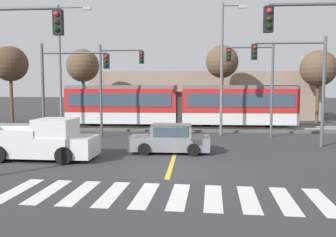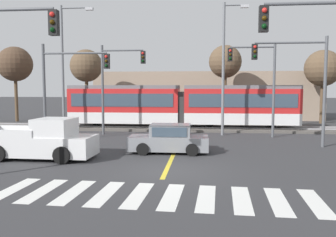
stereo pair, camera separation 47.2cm
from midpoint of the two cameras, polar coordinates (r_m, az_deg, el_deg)
ground_plane at (r=15.05m, az=0.62°, el=-8.34°), size 200.00×200.00×0.00m
track_bed at (r=29.32m, az=3.18°, el=-1.55°), size 120.00×4.00×0.18m
rail_near at (r=28.59m, az=3.11°, el=-1.44°), size 120.00×0.08×0.10m
rail_far at (r=30.02m, az=3.24°, el=-1.13°), size 120.00×0.08×0.10m
light_rail_tram at (r=29.16m, az=2.72°, el=2.28°), size 18.50×2.64×3.43m
crosswalk_stripe_0 at (r=13.42m, az=-22.66°, el=-10.41°), size 0.68×2.82×0.01m
crosswalk_stripe_1 at (r=12.90m, az=-18.39°, el=-10.90°), size 0.68×2.82×0.01m
crosswalk_stripe_2 at (r=12.46m, az=-13.78°, el=-11.36°), size 0.68×2.82×0.01m
crosswalk_stripe_3 at (r=12.10m, az=-8.84°, el=-11.77°), size 0.68×2.82×0.01m
crosswalk_stripe_4 at (r=11.83m, az=-3.63°, el=-12.11°), size 0.68×2.82×0.01m
crosswalk_stripe_5 at (r=11.66m, az=1.80°, el=-12.36°), size 0.68×2.82×0.01m
crosswalk_stripe_6 at (r=11.59m, az=7.34°, el=-12.51°), size 0.68×2.82×0.01m
crosswalk_stripe_7 at (r=11.63m, az=12.89°, el=-12.54°), size 0.68×2.82×0.01m
crosswalk_stripe_8 at (r=11.77m, az=18.37°, el=-12.46°), size 0.68×2.82×0.01m
crosswalk_stripe_9 at (r=12.01m, az=23.66°, el=-12.28°), size 0.68×2.82×0.01m
lane_centre_line at (r=20.45m, az=2.02°, el=-4.73°), size 0.20×13.97×0.01m
sedan_crossing at (r=18.89m, az=0.86°, el=-3.41°), size 4.23×1.98×1.52m
pickup_truck at (r=18.27m, az=-18.87°, el=-3.53°), size 5.45×2.34×1.98m
traffic_light_far_right at (r=25.36m, az=14.91°, el=6.75°), size 3.25×0.38×6.51m
traffic_light_near_right at (r=13.80m, az=25.60°, el=8.54°), size 3.75×0.38×6.73m
traffic_light_far_left at (r=26.07m, az=-7.79°, el=6.72°), size 3.25×0.38×6.48m
traffic_light_mid_left at (r=22.74m, az=-15.43°, el=6.22°), size 4.25×0.38×6.12m
traffic_light_mid_right at (r=22.01m, az=21.02°, el=6.78°), size 4.25×0.38×6.37m
street_lamp_west at (r=28.46m, az=-15.68°, el=8.85°), size 2.58×0.28×9.60m
street_lamp_centre at (r=25.85m, az=9.70°, el=8.89°), size 1.79×0.28×9.38m
bare_tree_far_west at (r=38.82m, az=-23.02°, el=7.99°), size 3.45×3.45×7.47m
bare_tree_west at (r=35.15m, az=-12.60°, el=8.19°), size 3.09×3.09×7.04m
bare_tree_east at (r=34.10m, az=9.57°, el=8.90°), size 3.06×3.06×7.37m
bare_tree_far_east at (r=36.85m, az=23.94°, el=7.34°), size 3.42×3.42×6.94m
building_backdrop_far at (r=40.25m, az=6.44°, el=3.75°), size 24.14×6.00×5.09m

